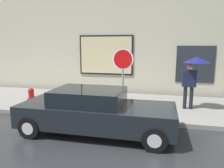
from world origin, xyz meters
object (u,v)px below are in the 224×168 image
at_px(stop_sign, 123,68).
at_px(parked_car, 95,112).
at_px(fire_hydrant, 31,98).
at_px(pedestrian_with_umbrella, 194,68).

bearing_deg(stop_sign, parked_car, -107.79).
xyz_separation_m(fire_hydrant, stop_sign, (3.71, 0.12, 1.28)).
relative_size(parked_car, fire_hydrant, 5.79).
height_order(fire_hydrant, stop_sign, stop_sign).
relative_size(pedestrian_with_umbrella, stop_sign, 0.86).
bearing_deg(fire_hydrant, parked_car, -26.08).
height_order(fire_hydrant, pedestrian_with_umbrella, pedestrian_with_umbrella).
height_order(parked_car, fire_hydrant, parked_car).
bearing_deg(fire_hydrant, stop_sign, 1.92).
bearing_deg(stop_sign, pedestrian_with_umbrella, 23.22).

